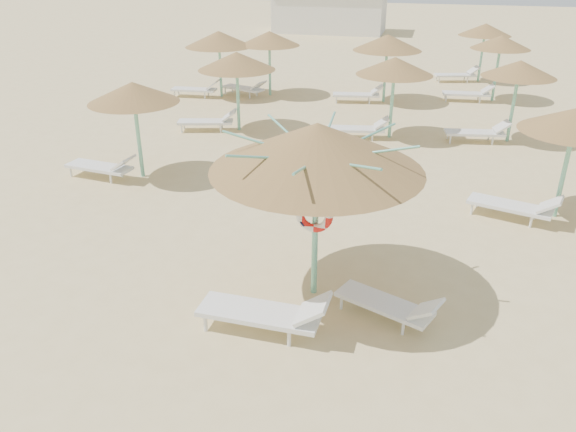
# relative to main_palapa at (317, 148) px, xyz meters

# --- Properties ---
(ground) EXTENTS (120.00, 120.00, 0.00)m
(ground) POSITION_rel_main_palapa_xyz_m (-0.14, -0.18, -2.85)
(ground) COLOR #D9C084
(ground) RESTS_ON ground
(main_palapa) EXTENTS (3.65, 3.65, 3.27)m
(main_palapa) POSITION_rel_main_palapa_xyz_m (0.00, 0.00, 0.00)
(main_palapa) COLOR #70C3A8
(main_palapa) RESTS_ON ground
(lounger_main_a) EXTENTS (2.23, 0.72, 0.80)m
(lounger_main_a) POSITION_rel_main_palapa_xyz_m (-0.50, -1.36, -2.47)
(lounger_main_a) COLOR white
(lounger_main_a) RESTS_ON ground
(lounger_main_b) EXTENTS (1.90, 1.22, 0.67)m
(lounger_main_b) POSITION_rel_main_palapa_xyz_m (1.45, -0.54, -2.53)
(lounger_main_b) COLOR white
(lounger_main_b) RESTS_ON ground
(palapa_field) EXTENTS (20.00, 17.58, 2.71)m
(palapa_field) POSITION_rel_main_palapa_xyz_m (0.92, 11.14, -0.54)
(palapa_field) COLOR #70C3A8
(palapa_field) RESTS_ON ground
(service_hut) EXTENTS (8.40, 4.40, 3.25)m
(service_hut) POSITION_rel_main_palapa_xyz_m (-6.14, 34.82, -1.21)
(service_hut) COLOR silver
(service_hut) RESTS_ON ground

